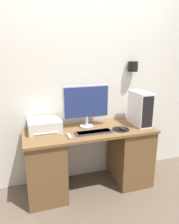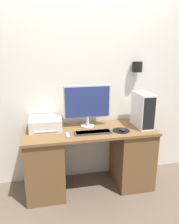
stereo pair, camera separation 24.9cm
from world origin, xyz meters
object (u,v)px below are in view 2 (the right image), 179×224
(keyboard, at_px, (93,132))
(monitor, at_px, (87,103))
(mouse, at_px, (122,130))
(printer, at_px, (45,124))
(remote_control, at_px, (68,135))
(computer_tower, at_px, (143,110))

(keyboard, bearing_deg, monitor, 95.09)
(mouse, bearing_deg, monitor, 147.14)
(printer, height_order, remote_control, printer)
(keyboard, distance_m, mouse, 0.35)
(computer_tower, bearing_deg, mouse, -159.74)
(mouse, height_order, remote_control, mouse)
(mouse, relative_size, printer, 0.26)
(monitor, xyz_separation_m, printer, (-0.50, 0.01, -0.22))
(keyboard, bearing_deg, remote_control, -175.61)
(remote_control, bearing_deg, computer_tower, 7.26)
(monitor, relative_size, remote_control, 3.72)
(mouse, height_order, printer, printer)
(monitor, bearing_deg, remote_control, -137.42)
(mouse, relative_size, computer_tower, 0.23)
(mouse, xyz_separation_m, computer_tower, (0.29, 0.11, 0.19))
(printer, distance_m, remote_control, 0.35)
(mouse, distance_m, remote_control, 0.64)
(monitor, height_order, keyboard, monitor)
(monitor, bearing_deg, keyboard, -84.91)
(monitor, relative_size, computer_tower, 1.34)
(printer, xyz_separation_m, remote_control, (0.23, -0.25, -0.06))
(mouse, bearing_deg, keyboard, 178.25)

